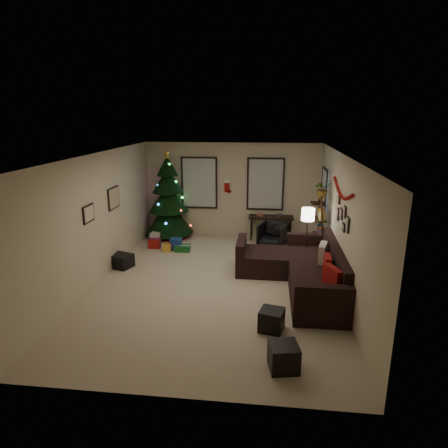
# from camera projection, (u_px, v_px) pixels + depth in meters

# --- Properties ---
(floor) EXTENTS (7.00, 7.00, 0.00)m
(floor) POSITION_uv_depth(u_px,v_px,m) (216.00, 284.00, 8.31)
(floor) COLOR #BFAC90
(floor) RESTS_ON ground
(ceiling) EXTENTS (7.00, 7.00, 0.00)m
(ceiling) POSITION_uv_depth(u_px,v_px,m) (215.00, 155.00, 7.58)
(ceiling) COLOR white
(ceiling) RESTS_ON floor
(wall_back) EXTENTS (5.00, 0.00, 5.00)m
(wall_back) POSITION_uv_depth(u_px,v_px,m) (232.00, 190.00, 11.29)
(wall_back) COLOR beige
(wall_back) RESTS_ON floor
(wall_front) EXTENTS (5.00, 0.00, 5.00)m
(wall_front) POSITION_uv_depth(u_px,v_px,m) (175.00, 301.00, 4.60)
(wall_front) COLOR beige
(wall_front) RESTS_ON floor
(wall_left) EXTENTS (0.00, 7.00, 7.00)m
(wall_left) POSITION_uv_depth(u_px,v_px,m) (98.00, 219.00, 8.22)
(wall_left) COLOR beige
(wall_left) RESTS_ON floor
(wall_right) EXTENTS (0.00, 7.00, 7.00)m
(wall_right) POSITION_uv_depth(u_px,v_px,m) (342.00, 226.00, 7.67)
(wall_right) COLOR beige
(wall_right) RESTS_ON floor
(window_back_left) EXTENTS (1.05, 0.06, 1.50)m
(window_back_left) POSITION_uv_depth(u_px,v_px,m) (199.00, 183.00, 11.31)
(window_back_left) COLOR #728CB2
(window_back_left) RESTS_ON wall_back
(window_back_right) EXTENTS (1.05, 0.06, 1.50)m
(window_back_right) POSITION_uv_depth(u_px,v_px,m) (265.00, 184.00, 11.10)
(window_back_right) COLOR #728CB2
(window_back_right) RESTS_ON wall_back
(window_right_wall) EXTENTS (0.06, 0.90, 1.30)m
(window_right_wall) POSITION_uv_depth(u_px,v_px,m) (324.00, 193.00, 10.07)
(window_right_wall) COLOR #728CB2
(window_right_wall) RESTS_ON wall_right
(christmas_tree) EXTENTS (1.37, 1.37, 2.56)m
(christmas_tree) POSITION_uv_depth(u_px,v_px,m) (169.00, 201.00, 11.24)
(christmas_tree) COLOR black
(christmas_tree) RESTS_ON floor
(presents) EXTENTS (1.23, 0.89, 0.30)m
(presents) POSITION_uv_depth(u_px,v_px,m) (167.00, 244.00, 10.49)
(presents) COLOR #14591E
(presents) RESTS_ON floor
(sofa) EXTENTS (2.16, 3.12, 0.94)m
(sofa) POSITION_uv_depth(u_px,v_px,m) (302.00, 271.00, 8.17)
(sofa) COLOR black
(sofa) RESTS_ON floor
(pillow_red_a) EXTENTS (0.31, 0.51, 0.50)m
(pillow_red_a) POSITION_uv_depth(u_px,v_px,m) (332.00, 280.00, 6.90)
(pillow_red_a) COLOR maroon
(pillow_red_a) RESTS_ON sofa
(pillow_red_b) EXTENTS (0.14, 0.44, 0.44)m
(pillow_red_b) POSITION_uv_depth(u_px,v_px,m) (327.00, 267.00, 7.52)
(pillow_red_b) COLOR maroon
(pillow_red_b) RESTS_ON sofa
(pillow_cream) EXTENTS (0.24, 0.48, 0.47)m
(pillow_cream) POSITION_uv_depth(u_px,v_px,m) (322.00, 255.00, 8.21)
(pillow_cream) COLOR beige
(pillow_cream) RESTS_ON sofa
(ottoman_near) EXTENTS (0.46, 0.46, 0.36)m
(ottoman_near) POSITION_uv_depth(u_px,v_px,m) (272.00, 320.00, 6.49)
(ottoman_near) COLOR black
(ottoman_near) RESTS_ON floor
(ottoman_far) EXTENTS (0.47, 0.47, 0.38)m
(ottoman_far) POSITION_uv_depth(u_px,v_px,m) (284.00, 357.00, 5.49)
(ottoman_far) COLOR black
(ottoman_far) RESTS_ON floor
(desk) EXTENTS (1.25, 0.45, 0.68)m
(desk) POSITION_uv_depth(u_px,v_px,m) (271.00, 219.00, 11.10)
(desk) COLOR black
(desk) RESTS_ON floor
(desk_chair) EXTENTS (0.79, 0.77, 0.65)m
(desk_chair) POSITION_uv_depth(u_px,v_px,m) (273.00, 235.00, 10.55)
(desk_chair) COLOR black
(desk_chair) RESTS_ON floor
(bookshelf) EXTENTS (0.30, 0.50, 1.68)m
(bookshelf) POSITION_uv_depth(u_px,v_px,m) (321.00, 230.00, 9.30)
(bookshelf) COLOR black
(bookshelf) RESTS_ON floor
(potted_plant) EXTENTS (0.66, 0.62, 0.58)m
(potted_plant) POSITION_uv_depth(u_px,v_px,m) (323.00, 186.00, 9.11)
(potted_plant) COLOR #4C4C4C
(potted_plant) RESTS_ON bookshelf
(floor_lamp) EXTENTS (0.30, 0.30, 1.41)m
(floor_lamp) POSITION_uv_depth(u_px,v_px,m) (308.00, 218.00, 8.90)
(floor_lamp) COLOR black
(floor_lamp) RESTS_ON floor
(art_map) EXTENTS (0.04, 0.60, 0.50)m
(art_map) POSITION_uv_depth(u_px,v_px,m) (114.00, 198.00, 8.98)
(art_map) COLOR black
(art_map) RESTS_ON wall_left
(art_abstract) EXTENTS (0.04, 0.45, 0.35)m
(art_abstract) POSITION_uv_depth(u_px,v_px,m) (88.00, 214.00, 7.74)
(art_abstract) COLOR black
(art_abstract) RESTS_ON wall_left
(gallery) EXTENTS (0.03, 1.25, 0.54)m
(gallery) POSITION_uv_depth(u_px,v_px,m) (343.00, 216.00, 7.54)
(gallery) COLOR black
(gallery) RESTS_ON wall_right
(garland) EXTENTS (0.08, 1.90, 0.30)m
(garland) POSITION_uv_depth(u_px,v_px,m) (342.00, 191.00, 7.50)
(garland) COLOR #A5140C
(garland) RESTS_ON wall_right
(stocking_left) EXTENTS (0.20, 0.05, 0.36)m
(stocking_left) POSITION_uv_depth(u_px,v_px,m) (227.00, 186.00, 11.24)
(stocking_left) COLOR #990F0C
(stocking_left) RESTS_ON wall_back
(stocking_right) EXTENTS (0.20, 0.05, 0.36)m
(stocking_right) POSITION_uv_depth(u_px,v_px,m) (239.00, 184.00, 11.28)
(stocking_right) COLOR #990F0C
(stocking_right) RESTS_ON wall_back
(storage_bin) EXTENTS (0.72, 0.59, 0.31)m
(storage_bin) POSITION_uv_depth(u_px,v_px,m) (119.00, 260.00, 9.20)
(storage_bin) COLOR black
(storage_bin) RESTS_ON floor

